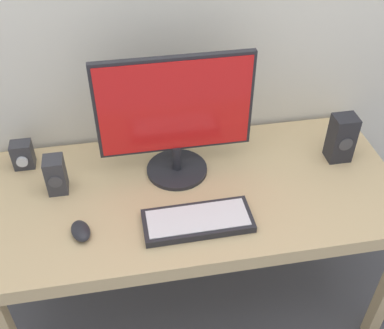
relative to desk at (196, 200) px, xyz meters
name	(u,v)px	position (x,y,z in m)	size (l,w,h in m)	color
ground_plane	(196,297)	(0.00, 0.00, -0.64)	(6.00, 6.00, 0.00)	#4C4C51
desk	(196,200)	(0.00, 0.00, 0.00)	(1.53, 0.71, 0.70)	tan
monitor	(175,115)	(-0.06, 0.12, 0.32)	(0.56, 0.23, 0.49)	#232328
keyboard_primary	(198,221)	(-0.03, -0.18, 0.08)	(0.38, 0.16, 0.03)	#232328
mouse	(81,231)	(-0.42, -0.16, 0.08)	(0.06, 0.10, 0.04)	#232328
speaker_right	(341,138)	(0.59, 0.08, 0.16)	(0.09, 0.08, 0.20)	#232328
speaker_left	(56,175)	(-0.51, 0.08, 0.14)	(0.07, 0.08, 0.15)	#333338
audio_controller	(23,155)	(-0.64, 0.25, 0.12)	(0.08, 0.08, 0.11)	#333338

